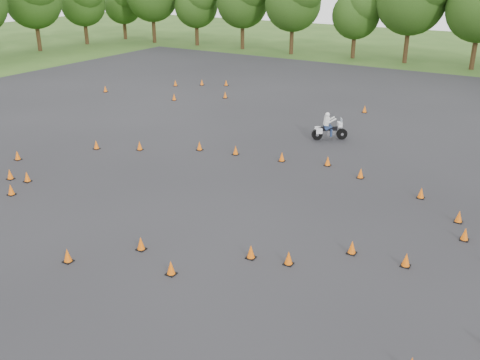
% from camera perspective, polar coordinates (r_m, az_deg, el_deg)
% --- Properties ---
extents(ground, '(140.00, 140.00, 0.00)m').
position_cam_1_polar(ground, '(18.45, -6.50, -7.49)').
color(ground, '#2D5119').
rests_on(ground, ground).
extents(asphalt_pad, '(62.00, 62.00, 0.00)m').
position_cam_1_polar(asphalt_pad, '(22.95, 2.58, -1.15)').
color(asphalt_pad, black).
rests_on(asphalt_pad, ground).
extents(treeline, '(87.39, 32.32, 11.01)m').
position_cam_1_polar(treeline, '(48.35, 23.74, 15.13)').
color(treeline, '#234012').
rests_on(treeline, ground).
extents(traffic_cones, '(36.30, 32.91, 0.45)m').
position_cam_1_polar(traffic_cones, '(22.21, 1.91, -1.33)').
color(traffic_cones, orange).
rests_on(traffic_cones, asphalt_pad).
extents(rider_white, '(1.97, 1.64, 1.53)m').
position_cam_1_polar(rider_white, '(29.85, 9.58, 5.69)').
color(rider_white, silver).
rests_on(rider_white, ground).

